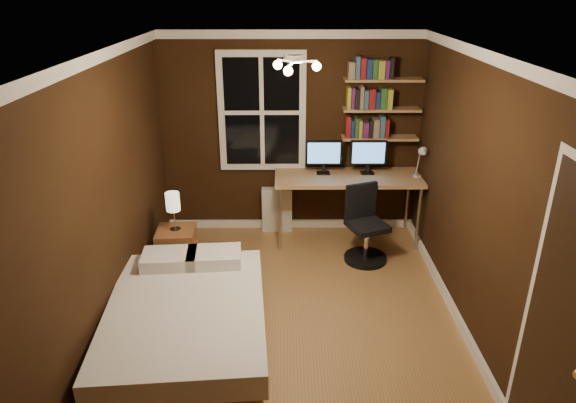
{
  "coord_description": "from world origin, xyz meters",
  "views": [
    {
      "loc": [
        -0.07,
        -4.06,
        2.99
      ],
      "look_at": [
        -0.04,
        0.45,
        1.06
      ],
      "focal_mm": 32.0,
      "sensor_mm": 36.0,
      "label": 1
    }
  ],
  "objects_px": {
    "office_chair": "(365,233)",
    "bedside_lamp": "(174,212)",
    "radiator": "(277,209)",
    "monitor_left": "(324,157)",
    "nightstand": "(177,251)",
    "monitor_right": "(368,157)",
    "desk_lamp": "(420,161)",
    "bed": "(188,325)",
    "desk": "(348,181)"
  },
  "relations": [
    {
      "from": "office_chair",
      "to": "bedside_lamp",
      "type": "bearing_deg",
      "value": 166.17
    },
    {
      "from": "radiator",
      "to": "monitor_left",
      "type": "relative_size",
      "value": 1.32
    },
    {
      "from": "nightstand",
      "to": "monitor_right",
      "type": "bearing_deg",
      "value": 18.91
    },
    {
      "from": "radiator",
      "to": "desk_lamp",
      "type": "relative_size",
      "value": 1.32
    },
    {
      "from": "nightstand",
      "to": "desk_lamp",
      "type": "distance_m",
      "value": 2.98
    },
    {
      "from": "bed",
      "to": "radiator",
      "type": "height_order",
      "value": "bed"
    },
    {
      "from": "bed",
      "to": "office_chair",
      "type": "xyz_separation_m",
      "value": [
        1.77,
        1.63,
        0.06
      ]
    },
    {
      "from": "bed",
      "to": "bedside_lamp",
      "type": "xyz_separation_m",
      "value": [
        -0.35,
        1.36,
        0.46
      ]
    },
    {
      "from": "desk",
      "to": "nightstand",
      "type": "bearing_deg",
      "value": -157.91
    },
    {
      "from": "radiator",
      "to": "nightstand",
      "type": "bearing_deg",
      "value": -136.4
    },
    {
      "from": "bedside_lamp",
      "to": "radiator",
      "type": "bearing_deg",
      "value": 43.6
    },
    {
      "from": "desk",
      "to": "office_chair",
      "type": "height_order",
      "value": "office_chair"
    },
    {
      "from": "bedside_lamp",
      "to": "office_chair",
      "type": "distance_m",
      "value": 2.17
    },
    {
      "from": "nightstand",
      "to": "monitor_left",
      "type": "distance_m",
      "value": 2.04
    },
    {
      "from": "radiator",
      "to": "monitor_right",
      "type": "relative_size",
      "value": 1.32
    },
    {
      "from": "desk_lamp",
      "to": "bedside_lamp",
      "type": "bearing_deg",
      "value": -166.1
    },
    {
      "from": "bed",
      "to": "nightstand",
      "type": "bearing_deg",
      "value": 99.97
    },
    {
      "from": "nightstand",
      "to": "bedside_lamp",
      "type": "bearing_deg",
      "value": 0.0
    },
    {
      "from": "bed",
      "to": "office_chair",
      "type": "distance_m",
      "value": 2.41
    },
    {
      "from": "desk",
      "to": "monitor_left",
      "type": "height_order",
      "value": "monitor_left"
    },
    {
      "from": "desk_lamp",
      "to": "office_chair",
      "type": "bearing_deg",
      "value": -147.82
    },
    {
      "from": "office_chair",
      "to": "monitor_left",
      "type": "bearing_deg",
      "value": 105.45
    },
    {
      "from": "desk_lamp",
      "to": "monitor_right",
      "type": "bearing_deg",
      "value": 161.51
    },
    {
      "from": "office_chair",
      "to": "desk_lamp",
      "type": "bearing_deg",
      "value": 11.09
    },
    {
      "from": "monitor_right",
      "to": "desk_lamp",
      "type": "distance_m",
      "value": 0.61
    },
    {
      "from": "desk",
      "to": "monitor_right",
      "type": "distance_m",
      "value": 0.37
    },
    {
      "from": "bed",
      "to": "office_chair",
      "type": "bearing_deg",
      "value": 38.25
    },
    {
      "from": "nightstand",
      "to": "desk_lamp",
      "type": "height_order",
      "value": "desk_lamp"
    },
    {
      "from": "radiator",
      "to": "office_chair",
      "type": "bearing_deg",
      "value": -36.85
    },
    {
      "from": "radiator",
      "to": "monitor_right",
      "type": "height_order",
      "value": "monitor_right"
    },
    {
      "from": "bed",
      "to": "radiator",
      "type": "distance_m",
      "value": 2.51
    },
    {
      "from": "bed",
      "to": "desk",
      "type": "relative_size",
      "value": 1.09
    },
    {
      "from": "nightstand",
      "to": "bedside_lamp",
      "type": "xyz_separation_m",
      "value": [
        0.0,
        0.0,
        0.47
      ]
    },
    {
      "from": "nightstand",
      "to": "monitor_right",
      "type": "relative_size",
      "value": 1.17
    },
    {
      "from": "desk_lamp",
      "to": "radiator",
      "type": "bearing_deg",
      "value": 168.3
    },
    {
      "from": "desk",
      "to": "monitor_left",
      "type": "relative_size",
      "value": 4.04
    },
    {
      "from": "bedside_lamp",
      "to": "desk_lamp",
      "type": "height_order",
      "value": "desk_lamp"
    },
    {
      "from": "bedside_lamp",
      "to": "monitor_left",
      "type": "bearing_deg",
      "value": 27.99
    },
    {
      "from": "nightstand",
      "to": "office_chair",
      "type": "height_order",
      "value": "office_chair"
    },
    {
      "from": "bedside_lamp",
      "to": "nightstand",
      "type": "bearing_deg",
      "value": 0.0
    },
    {
      "from": "desk_lamp",
      "to": "office_chair",
      "type": "distance_m",
      "value": 1.07
    },
    {
      "from": "nightstand",
      "to": "bedside_lamp",
      "type": "relative_size",
      "value": 1.18
    },
    {
      "from": "desk",
      "to": "desk_lamp",
      "type": "xyz_separation_m",
      "value": [
        0.82,
        -0.11,
        0.28
      ]
    },
    {
      "from": "bedside_lamp",
      "to": "desk_lamp",
      "type": "distance_m",
      "value": 2.89
    },
    {
      "from": "nightstand",
      "to": "desk_lamp",
      "type": "bearing_deg",
      "value": 10.93
    },
    {
      "from": "bedside_lamp",
      "to": "monitor_left",
      "type": "distance_m",
      "value": 1.91
    },
    {
      "from": "bedside_lamp",
      "to": "radiator",
      "type": "relative_size",
      "value": 0.75
    },
    {
      "from": "bedside_lamp",
      "to": "monitor_right",
      "type": "bearing_deg",
      "value": 21.87
    },
    {
      "from": "bed",
      "to": "bedside_lamp",
      "type": "distance_m",
      "value": 1.48
    },
    {
      "from": "bed",
      "to": "nightstand",
      "type": "relative_size",
      "value": 3.75
    }
  ]
}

